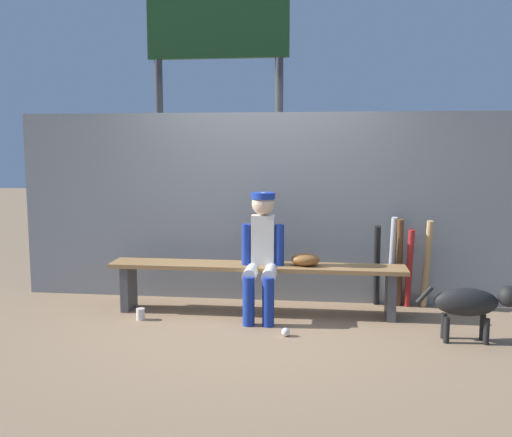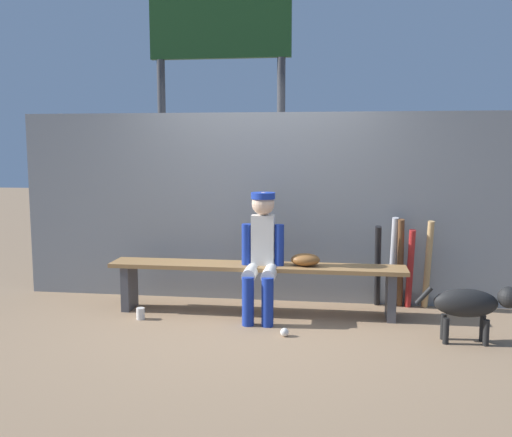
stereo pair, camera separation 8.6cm
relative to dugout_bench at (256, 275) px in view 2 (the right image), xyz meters
The scene contains 15 objects.
ground_plane 0.39m from the dugout_bench, ahead, with size 30.00×30.00×0.00m, color #937556.
chainlink_fence 0.79m from the dugout_bench, 90.00° to the left, with size 5.21×0.03×1.98m, color gray.
dugout_bench is the anchor object (origin of this frame).
player_seated 0.30m from the dugout_bench, 59.30° to the right, with size 0.41×0.55×1.20m.
baseball_glove 0.51m from the dugout_bench, ahead, with size 0.28×0.20×0.12m, color brown.
bat_aluminum_black 1.25m from the dugout_bench, 17.93° to the left, with size 0.06×0.06×0.86m, color black.
bat_aluminum_silver 1.41m from the dugout_bench, 17.69° to the left, with size 0.06×0.06×0.94m, color #B7B7BC.
bat_wood_dark 1.47m from the dugout_bench, 15.73° to the left, with size 0.06×0.06×0.92m, color brown.
bat_aluminum_red 1.55m from the dugout_bench, 13.94° to the left, with size 0.06×0.06×0.82m, color #B22323.
bat_wood_tan 1.73m from the dugout_bench, 13.06° to the left, with size 0.06×0.06×0.91m, color tan.
baseball 0.81m from the dugout_bench, 62.17° to the right, with size 0.07×0.07×0.07m, color white.
cup_on_ground 1.16m from the dugout_bench, 162.32° to the right, with size 0.08×0.08×0.11m, color silver.
cup_on_bench 0.22m from the dugout_bench, 19.38° to the left, with size 0.08×0.08×0.11m, color #1E47AD.
scoreboard 2.79m from the dugout_bench, 110.54° to the left, with size 2.00×0.27×3.71m.
dog 1.99m from the dugout_bench, 17.14° to the right, with size 0.84×0.20×0.49m.
Camera 2 is at (0.77, -5.49, 1.66)m, focal length 40.78 mm.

